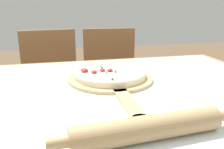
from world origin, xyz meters
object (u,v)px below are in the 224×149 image
at_px(pizza_peel, 112,80).
at_px(chair_left, 52,85).
at_px(pizza, 110,74).
at_px(rolling_pin, 148,128).
at_px(chair_right, 111,81).

relative_size(pizza_peel, chair_left, 0.63).
bearing_deg(pizza_peel, pizza, 91.18).
height_order(pizza_peel, pizza, pizza).
relative_size(pizza_peel, rolling_pin, 1.27).
bearing_deg(chair_left, chair_right, -6.56).
height_order(pizza, chair_left, chair_left).
bearing_deg(pizza, chair_right, 76.94).
height_order(chair_left, chair_right, same).
distance_m(rolling_pin, chair_left, 1.23).
xyz_separation_m(pizza, chair_right, (0.17, 0.73, -0.28)).
xyz_separation_m(pizza_peel, pizza, (-0.00, 0.03, 0.02)).
bearing_deg(rolling_pin, chair_right, 81.18).
height_order(rolling_pin, chair_left, chair_left).
relative_size(pizza, rolling_pin, 0.64).
height_order(pizza, chair_right, chair_right).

